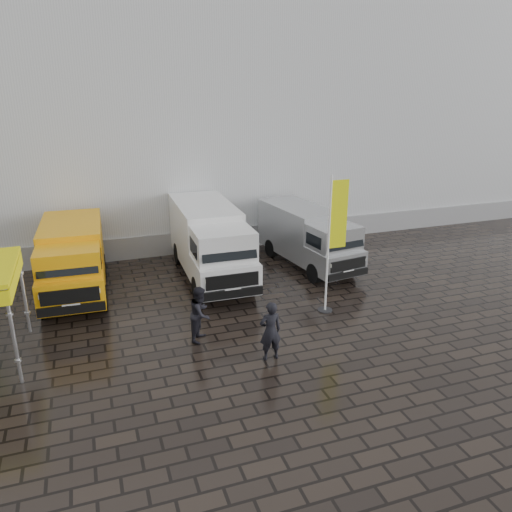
{
  "coord_description": "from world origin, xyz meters",
  "views": [
    {
      "loc": [
        -6.12,
        -13.55,
        7.53
      ],
      "look_at": [
        -0.67,
        2.2,
        1.61
      ],
      "focal_mm": 35.0,
      "sensor_mm": 36.0,
      "label": 1
    }
  ],
  "objects_px": {
    "van_yellow": "(73,262)",
    "van_white": "(210,244)",
    "wheelie_bin": "(333,230)",
    "flagpole": "(334,238)",
    "person_front": "(270,331)",
    "person_tent": "(201,313)",
    "van_silver": "(308,238)"
  },
  "relations": [
    {
      "from": "van_yellow",
      "to": "van_white",
      "type": "bearing_deg",
      "value": 2.14
    },
    {
      "from": "wheelie_bin",
      "to": "flagpole",
      "type": "bearing_deg",
      "value": -135.19
    },
    {
      "from": "person_front",
      "to": "person_tent",
      "type": "height_order",
      "value": "person_front"
    },
    {
      "from": "van_yellow",
      "to": "wheelie_bin",
      "type": "xyz_separation_m",
      "value": [
        12.05,
        2.84,
        -0.76
      ]
    },
    {
      "from": "van_yellow",
      "to": "person_tent",
      "type": "bearing_deg",
      "value": -51.31
    },
    {
      "from": "person_tent",
      "to": "van_silver",
      "type": "bearing_deg",
      "value": -16.95
    },
    {
      "from": "van_white",
      "to": "van_silver",
      "type": "relative_size",
      "value": 1.16
    },
    {
      "from": "person_front",
      "to": "van_yellow",
      "type": "bearing_deg",
      "value": -52.29
    },
    {
      "from": "van_white",
      "to": "wheelie_bin",
      "type": "height_order",
      "value": "van_white"
    },
    {
      "from": "person_front",
      "to": "person_tent",
      "type": "bearing_deg",
      "value": -48.07
    },
    {
      "from": "van_silver",
      "to": "flagpole",
      "type": "bearing_deg",
      "value": -112.71
    },
    {
      "from": "flagpole",
      "to": "person_tent",
      "type": "bearing_deg",
      "value": -173.18
    },
    {
      "from": "van_yellow",
      "to": "van_silver",
      "type": "xyz_separation_m",
      "value": [
        9.36,
        -0.02,
        -0.06
      ]
    },
    {
      "from": "flagpole",
      "to": "van_white",
      "type": "bearing_deg",
      "value": 125.96
    },
    {
      "from": "van_silver",
      "to": "wheelie_bin",
      "type": "distance_m",
      "value": 3.98
    },
    {
      "from": "flagpole",
      "to": "wheelie_bin",
      "type": "bearing_deg",
      "value": 62.1
    },
    {
      "from": "flagpole",
      "to": "person_tent",
      "type": "xyz_separation_m",
      "value": [
        -4.66,
        -0.56,
        -1.75
      ]
    },
    {
      "from": "van_white",
      "to": "flagpole",
      "type": "xyz_separation_m",
      "value": [
        3.13,
        -4.31,
        1.2
      ]
    },
    {
      "from": "van_yellow",
      "to": "wheelie_bin",
      "type": "relative_size",
      "value": 5.34
    },
    {
      "from": "person_tent",
      "to": "van_white",
      "type": "bearing_deg",
      "value": 15.4
    },
    {
      "from": "van_silver",
      "to": "person_front",
      "type": "height_order",
      "value": "van_silver"
    },
    {
      "from": "person_tent",
      "to": "van_yellow",
      "type": "bearing_deg",
      "value": 69.22
    },
    {
      "from": "van_yellow",
      "to": "van_white",
      "type": "relative_size",
      "value": 0.84
    },
    {
      "from": "person_tent",
      "to": "flagpole",
      "type": "bearing_deg",
      "value": -50.26
    },
    {
      "from": "flagpole",
      "to": "person_front",
      "type": "distance_m",
      "value": 4.22
    },
    {
      "from": "van_white",
      "to": "van_silver",
      "type": "xyz_separation_m",
      "value": [
        4.24,
        0.0,
        -0.2
      ]
    },
    {
      "from": "van_silver",
      "to": "person_tent",
      "type": "height_order",
      "value": "van_silver"
    },
    {
      "from": "van_yellow",
      "to": "van_silver",
      "type": "relative_size",
      "value": 0.98
    },
    {
      "from": "van_white",
      "to": "wheelie_bin",
      "type": "relative_size",
      "value": 6.33
    },
    {
      "from": "wheelie_bin",
      "to": "person_front",
      "type": "bearing_deg",
      "value": -143.23
    },
    {
      "from": "van_white",
      "to": "person_front",
      "type": "distance_m",
      "value": 6.64
    },
    {
      "from": "van_white",
      "to": "person_tent",
      "type": "xyz_separation_m",
      "value": [
        -1.54,
        -4.87,
        -0.55
      ]
    }
  ]
}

